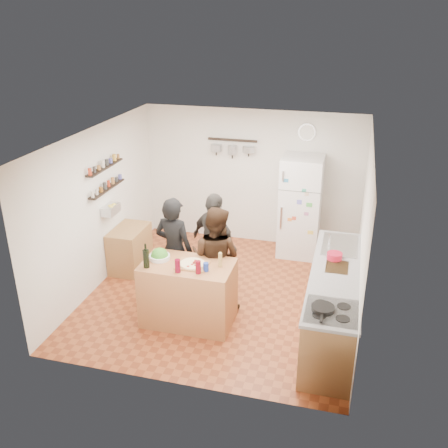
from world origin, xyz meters
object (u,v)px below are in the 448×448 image
(salt_canister, at_px, (206,267))
(wall_clock, at_px, (307,132))
(prep_island, at_px, (188,293))
(salad_bowl, at_px, (160,257))
(person_center, at_px, (215,259))
(skillet, at_px, (323,308))
(wine_bottle, at_px, (146,259))
(red_bowl, at_px, (335,256))
(person_back, at_px, (215,243))
(counter_run, at_px, (333,303))
(fridge, at_px, (300,207))
(person_left, at_px, (174,250))
(pepper_mill, at_px, (220,261))
(side_table, at_px, (130,249))

(salt_canister, xyz_separation_m, wall_clock, (0.92, 3.02, 1.18))
(prep_island, bearing_deg, salad_bowl, 173.21)
(wall_clock, bearing_deg, person_center, -111.67)
(skillet, bearing_deg, wine_bottle, 168.93)
(red_bowl, distance_m, wall_clock, 2.64)
(prep_island, distance_m, person_center, 0.64)
(prep_island, height_order, person_back, person_back)
(salad_bowl, height_order, person_back, person_back)
(counter_run, height_order, fridge, fridge)
(person_center, bearing_deg, salad_bowl, 42.84)
(wine_bottle, height_order, person_left, person_left)
(pepper_mill, distance_m, person_left, 0.96)
(person_center, bearing_deg, person_left, 8.23)
(prep_island, relative_size, salt_canister, 10.42)
(wine_bottle, relative_size, counter_run, 0.10)
(wine_bottle, bearing_deg, prep_island, 23.75)
(counter_run, height_order, skillet, skillet)
(pepper_mill, bearing_deg, counter_run, 8.32)
(red_bowl, bearing_deg, person_center, -174.06)
(wine_bottle, relative_size, fridge, 0.14)
(counter_run, distance_m, fridge, 2.46)
(person_center, height_order, skillet, person_center)
(person_back, height_order, side_table, person_back)
(person_center, bearing_deg, wine_bottle, 53.17)
(person_left, height_order, fridge, fridge)
(salad_bowl, distance_m, wine_bottle, 0.30)
(side_table, bearing_deg, prep_island, -40.54)
(person_left, xyz_separation_m, side_table, (-1.09, 0.75, -0.46))
(skillet, height_order, fridge, fridge)
(prep_island, relative_size, wall_clock, 4.17)
(red_bowl, bearing_deg, wall_clock, 107.29)
(pepper_mill, relative_size, person_back, 0.11)
(wall_clock, bearing_deg, person_back, -119.99)
(pepper_mill, distance_m, red_bowl, 1.59)
(wine_bottle, xyz_separation_m, wall_clock, (1.72, 3.12, 1.11))
(pepper_mill, bearing_deg, person_center, 114.04)
(prep_island, bearing_deg, red_bowl, 18.79)
(wine_bottle, relative_size, person_left, 0.15)
(counter_run, bearing_deg, salad_bowl, -174.68)
(fridge, distance_m, wall_clock, 1.29)
(counter_run, bearing_deg, skillet, -95.97)
(wine_bottle, bearing_deg, pepper_mill, 15.87)
(person_center, bearing_deg, salt_canister, 104.42)
(salad_bowl, relative_size, person_center, 0.18)
(pepper_mill, height_order, person_back, person_back)
(skillet, bearing_deg, person_back, 136.75)
(prep_island, xyz_separation_m, side_table, (-1.47, 1.26, -0.09))
(pepper_mill, bearing_deg, wall_clock, 74.89)
(person_left, relative_size, counter_run, 0.63)
(prep_island, xyz_separation_m, pepper_mill, (0.45, 0.05, 0.54))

